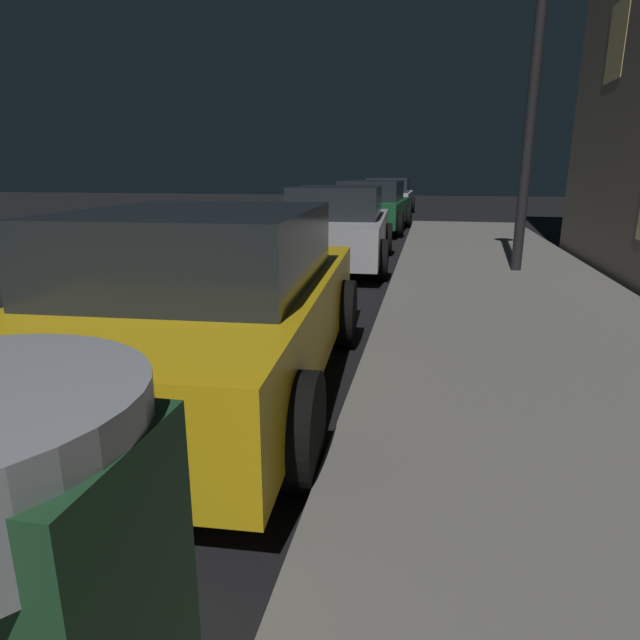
# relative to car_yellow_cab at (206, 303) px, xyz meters

# --- Properties ---
(car_yellow_cab) EXTENTS (2.30, 4.17, 1.43)m
(car_yellow_cab) POSITION_rel_car_yellow_cab_xyz_m (0.00, 0.00, 0.00)
(car_yellow_cab) COLOR gold
(car_yellow_cab) RESTS_ON ground
(car_silver) EXTENTS (2.12, 4.46, 1.43)m
(car_silver) POSITION_rel_car_yellow_cab_xyz_m (-0.00, 6.06, -0.02)
(car_silver) COLOR #B7B7BF
(car_silver) RESTS_ON ground
(car_green) EXTENTS (2.22, 4.31, 1.43)m
(car_green) POSITION_rel_car_yellow_cab_xyz_m (-0.00, 11.95, -0.00)
(car_green) COLOR #19592D
(car_green) RESTS_ON ground
(car_white) EXTENTS (2.02, 4.24, 1.43)m
(car_white) POSITION_rel_car_yellow_cab_xyz_m (-0.00, 18.23, -0.01)
(car_white) COLOR silver
(car_white) RESTS_ON ground
(street_lamp) EXTENTS (0.44, 0.44, 5.75)m
(street_lamp) POSITION_rel_car_yellow_cab_xyz_m (3.07, 5.29, 3.21)
(street_lamp) COLOR black
(street_lamp) RESTS_ON sidewalk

